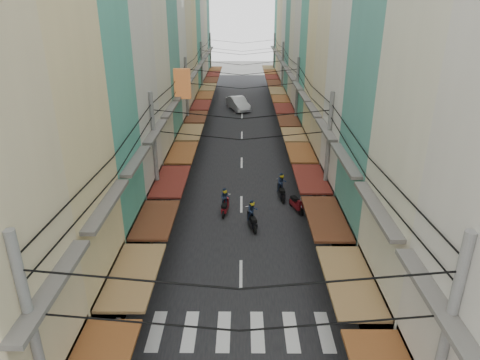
{
  "coord_description": "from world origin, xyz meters",
  "views": [
    {
      "loc": [
        0.06,
        -19.91,
        12.69
      ],
      "look_at": [
        -0.09,
        5.42,
        2.04
      ],
      "focal_mm": 32.0,
      "sensor_mm": 36.0,
      "label": 1
    }
  ],
  "objects_px": {
    "traffic_sign": "(332,225)",
    "market_umbrella": "(420,302)",
    "bicycle": "(354,269)",
    "white_car": "(238,110)"
  },
  "relations": [
    {
      "from": "white_car",
      "to": "market_umbrella",
      "type": "xyz_separation_m",
      "value": [
        7.29,
        -39.71,
        2.1
      ]
    },
    {
      "from": "bicycle",
      "to": "traffic_sign",
      "type": "distance_m",
      "value": 2.46
    },
    {
      "from": "white_car",
      "to": "market_umbrella",
      "type": "distance_m",
      "value": 40.43
    },
    {
      "from": "white_car",
      "to": "traffic_sign",
      "type": "xyz_separation_m",
      "value": [
        5.26,
        -33.2,
        1.85
      ]
    },
    {
      "from": "bicycle",
      "to": "white_car",
      "type": "bearing_deg",
      "value": 32.49
    },
    {
      "from": "bicycle",
      "to": "market_umbrella",
      "type": "distance_m",
      "value": 5.74
    },
    {
      "from": "traffic_sign",
      "to": "market_umbrella",
      "type": "bearing_deg",
      "value": -72.64
    },
    {
      "from": "white_car",
      "to": "market_umbrella",
      "type": "bearing_deg",
      "value": -99.19
    },
    {
      "from": "bicycle",
      "to": "traffic_sign",
      "type": "relative_size",
      "value": 0.62
    },
    {
      "from": "market_umbrella",
      "to": "traffic_sign",
      "type": "height_order",
      "value": "traffic_sign"
    }
  ]
}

